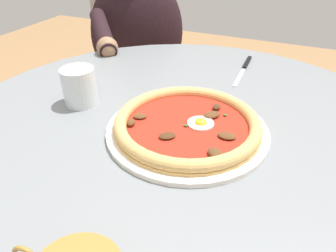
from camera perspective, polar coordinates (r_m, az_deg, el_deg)
The scene contains 6 objects.
dining_table at distance 0.76m, azimuth 2.38°, elevation -9.33°, with size 1.05×1.05×0.73m.
pizza_on_plate at distance 0.64m, azimuth 3.54°, elevation 0.17°, with size 0.33×0.33×0.04m.
water_glass at distance 0.76m, azimuth -15.71°, elevation 6.50°, with size 0.08×0.08×0.09m.
steak_knife at distance 0.97m, azimuth 13.79°, elevation 10.48°, with size 0.02×0.22×0.01m.
diner_person at distance 1.45m, azimuth -5.15°, elevation 8.59°, with size 0.44×0.59×1.11m.
cafe_chair_diner at distance 1.58m, azimuth -5.85°, elevation 11.77°, with size 0.58×0.58×0.89m.
Camera 1 is at (0.20, -0.52, 1.10)m, focal length 33.60 mm.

